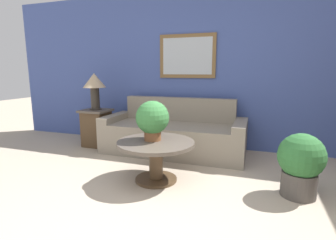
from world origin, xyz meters
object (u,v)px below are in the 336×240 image
Objects in this scene: coffee_table at (156,152)px; potted_plant_on_table at (152,119)px; table_lamp at (94,84)px; couch_main at (174,135)px; side_table at (97,127)px; potted_plant_floor at (301,163)px.

potted_plant_on_table reaches higher than coffee_table.
table_lamp is (-1.52, 1.06, 0.72)m from coffee_table.
side_table is (-1.39, -0.06, 0.04)m from couch_main.
potted_plant_floor is (1.61, 0.07, -0.38)m from potted_plant_on_table.
coffee_table is at bearing -36.73° from potted_plant_on_table.
table_lamp reaches higher than potted_plant_on_table.
table_lamp is 1.32× the size of potted_plant_on_table.
potted_plant_on_table reaches higher than potted_plant_floor.
potted_plant_floor is (1.55, 0.11, 0.01)m from coffee_table.
table_lamp is at bearing -63.43° from side_table.
couch_main is 3.50× the size of side_table.
couch_main is 1.39m from side_table.
side_table is at bearing 145.08° from coffee_table.
potted_plant_floor reaches higher than side_table.
coffee_table is 1.47× the size of table_lamp.
potted_plant_on_table is at bearing -177.57° from potted_plant_floor.
couch_main is at bearing 2.52° from table_lamp.
side_table is at bearing -177.48° from couch_main.
side_table is 0.75m from table_lamp.
coffee_table is 1.99m from table_lamp.
side_table is 0.95× the size of potted_plant_floor.
table_lamp is at bearing 145.15° from potted_plant_on_table.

